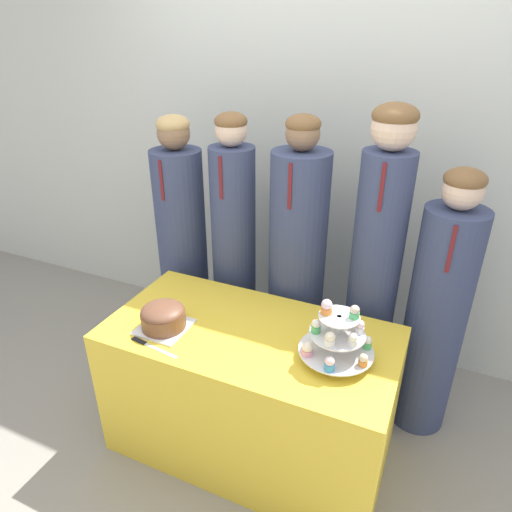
% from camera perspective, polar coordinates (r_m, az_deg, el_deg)
% --- Properties ---
extents(ground_plane, '(16.00, 16.00, 0.00)m').
position_cam_1_polar(ground_plane, '(2.38, -4.49, -27.79)').
color(ground_plane, gray).
extents(wall_back, '(9.00, 0.06, 2.70)m').
position_cam_1_polar(wall_back, '(2.77, 9.02, 14.29)').
color(wall_back, silver).
rests_on(wall_back, ground_plane).
extents(table, '(1.32, 0.67, 0.70)m').
position_cam_1_polar(table, '(2.31, -0.71, -16.53)').
color(table, yellow).
rests_on(table, ground_plane).
extents(round_cake, '(0.22, 0.22, 0.12)m').
position_cam_1_polar(round_cake, '(2.11, -11.54, -7.41)').
color(round_cake, white).
rests_on(round_cake, table).
extents(cake_knife, '(0.25, 0.05, 0.01)m').
position_cam_1_polar(cake_knife, '(2.06, -13.50, -10.71)').
color(cake_knife, silver).
rests_on(cake_knife, table).
extents(cupcake_stand, '(0.31, 0.31, 0.27)m').
position_cam_1_polar(cupcake_stand, '(1.90, 9.98, -9.68)').
color(cupcake_stand, silver).
rests_on(cupcake_stand, table).
extents(student_0, '(0.29, 0.29, 1.52)m').
position_cam_1_polar(student_0, '(2.78, -9.12, 0.59)').
color(student_0, '#384266').
rests_on(student_0, ground_plane).
extents(student_1, '(0.25, 0.25, 1.56)m').
position_cam_1_polar(student_1, '(2.60, -2.76, -0.20)').
color(student_1, '#384266').
rests_on(student_1, ground_plane).
extents(student_2, '(0.30, 0.31, 1.58)m').
position_cam_1_polar(student_2, '(2.48, 5.07, -2.05)').
color(student_2, '#384266').
rests_on(student_2, ground_plane).
extents(student_3, '(0.25, 0.25, 1.65)m').
position_cam_1_polar(student_3, '(2.36, 14.56, -2.27)').
color(student_3, '#384266').
rests_on(student_3, ground_plane).
extents(student_4, '(0.29, 0.29, 1.41)m').
position_cam_1_polar(student_4, '(2.42, 21.60, -6.92)').
color(student_4, '#384266').
rests_on(student_4, ground_plane).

